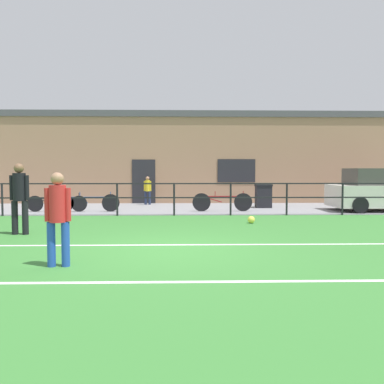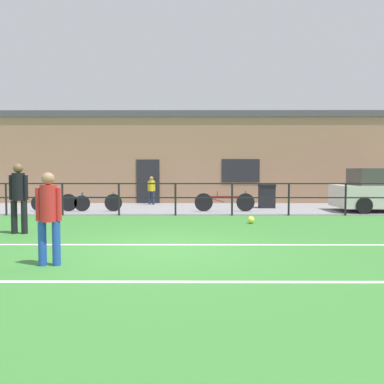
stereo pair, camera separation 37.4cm
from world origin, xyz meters
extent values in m
cube|color=#387A33|center=(0.00, 0.00, -0.02)|extent=(60.00, 44.00, 0.04)
cube|color=white|center=(0.00, 0.45, 0.00)|extent=(36.00, 0.11, 0.00)
cube|color=white|center=(0.00, -2.41, 0.00)|extent=(36.00, 0.11, 0.00)
cube|color=gray|center=(0.00, 8.50, 0.01)|extent=(48.00, 5.00, 0.02)
cylinder|color=black|center=(-6.00, 6.00, 0.57)|extent=(0.07, 0.07, 1.15)
cylinder|color=black|center=(-4.00, 6.00, 0.57)|extent=(0.07, 0.07, 1.15)
cylinder|color=black|center=(-2.00, 6.00, 0.57)|extent=(0.07, 0.07, 1.15)
cylinder|color=black|center=(0.00, 6.00, 0.57)|extent=(0.07, 0.07, 1.15)
cylinder|color=black|center=(2.00, 6.00, 0.57)|extent=(0.07, 0.07, 1.15)
cylinder|color=black|center=(4.00, 6.00, 0.57)|extent=(0.07, 0.07, 1.15)
cylinder|color=black|center=(6.00, 6.00, 0.57)|extent=(0.07, 0.07, 1.15)
cube|color=black|center=(0.00, 6.00, 1.13)|extent=(36.00, 0.04, 0.04)
cube|color=black|center=(0.00, 6.00, 0.63)|extent=(36.00, 0.04, 0.04)
cube|color=#A37A5B|center=(0.00, 12.20, 2.06)|extent=(28.00, 2.40, 4.12)
cube|color=#232328|center=(-1.54, 10.98, 1.05)|extent=(1.10, 0.04, 2.10)
cube|color=#232328|center=(2.88, 10.98, 1.57)|extent=(1.80, 0.04, 1.10)
cube|color=#4C4C51|center=(0.00, 12.20, 4.27)|extent=(28.00, 2.56, 0.30)
cylinder|color=black|center=(-3.63, 1.94, 0.42)|extent=(0.15, 0.15, 0.84)
cylinder|color=black|center=(-3.89, 1.95, 0.42)|extent=(0.15, 0.15, 0.84)
cylinder|color=black|center=(-3.76, 1.94, 1.19)|extent=(0.31, 0.31, 0.69)
sphere|color=brown|center=(-3.76, 1.94, 1.65)|extent=(0.24, 0.24, 0.24)
cylinder|color=black|center=(-3.57, 1.93, 1.17)|extent=(0.11, 0.11, 0.62)
cylinder|color=black|center=(-3.95, 1.95, 1.17)|extent=(0.11, 0.11, 0.62)
cylinder|color=blue|center=(-1.67, -1.41, 0.37)|extent=(0.14, 0.14, 0.75)
cylinder|color=blue|center=(-1.90, -1.43, 0.37)|extent=(0.14, 0.14, 0.75)
cylinder|color=red|center=(-1.78, -1.42, 1.05)|extent=(0.28, 0.28, 0.62)
sphere|color=#A37556|center=(-1.78, -1.42, 1.47)|extent=(0.21, 0.21, 0.21)
cylinder|color=red|center=(-1.62, -1.41, 1.04)|extent=(0.10, 0.10, 0.55)
cylinder|color=red|center=(-1.95, -1.43, 1.04)|extent=(0.10, 0.10, 0.55)
sphere|color=#E5E04C|center=(2.37, 3.88, 0.11)|extent=(0.22, 0.22, 0.22)
cylinder|color=#232D4C|center=(-1.21, 10.23, 0.33)|extent=(0.11, 0.11, 0.61)
cylinder|color=#232D4C|center=(-1.39, 10.28, 0.33)|extent=(0.11, 0.11, 0.61)
cylinder|color=gold|center=(-1.30, 10.26, 0.89)|extent=(0.23, 0.23, 0.51)
sphere|color=#A37556|center=(-1.30, 10.26, 1.23)|extent=(0.17, 0.17, 0.17)
cylinder|color=gold|center=(-1.17, 10.22, 0.87)|extent=(0.08, 0.08, 0.45)
cylinder|color=gold|center=(-1.44, 10.29, 0.87)|extent=(0.08, 0.08, 0.45)
cube|color=#43413E|center=(8.05, 7.27, 1.35)|extent=(2.57, 1.53, 0.64)
cylinder|color=black|center=(6.81, 6.39, 0.32)|extent=(0.60, 0.18, 0.60)
cylinder|color=black|center=(6.81, 8.14, 0.32)|extent=(0.60, 0.18, 0.60)
cylinder|color=black|center=(1.03, 7.20, 0.37)|extent=(0.70, 0.04, 0.70)
cylinder|color=black|center=(2.63, 7.20, 0.37)|extent=(0.70, 0.04, 0.70)
cube|color=maroon|center=(1.83, 7.20, 0.60)|extent=(1.25, 0.04, 0.04)
cube|color=maroon|center=(1.43, 7.20, 0.48)|extent=(0.78, 0.03, 0.25)
cylinder|color=maroon|center=(1.55, 7.20, 0.70)|extent=(0.03, 0.03, 0.20)
cylinder|color=maroon|center=(2.63, 7.20, 0.67)|extent=(0.03, 0.03, 0.28)
cylinder|color=black|center=(-5.30, 7.20, 0.33)|extent=(0.61, 0.04, 0.61)
cylinder|color=black|center=(-3.64, 7.20, 0.33)|extent=(0.61, 0.04, 0.61)
cube|color=black|center=(-4.47, 7.20, 0.52)|extent=(1.29, 0.04, 0.04)
cube|color=black|center=(-4.89, 7.20, 0.42)|extent=(0.81, 0.03, 0.22)
cylinder|color=black|center=(-4.76, 7.20, 0.62)|extent=(0.03, 0.03, 0.20)
cylinder|color=black|center=(-3.64, 7.20, 0.59)|extent=(0.03, 0.03, 0.28)
cylinder|color=black|center=(-4.17, 7.20, 0.35)|extent=(0.67, 0.04, 0.67)
cylinder|color=black|center=(-2.44, 7.20, 0.35)|extent=(0.67, 0.04, 0.67)
cube|color=#234C99|center=(-3.31, 7.20, 0.57)|extent=(1.34, 0.04, 0.04)
cube|color=#234C99|center=(-3.74, 7.20, 0.46)|extent=(0.84, 0.03, 0.24)
cylinder|color=#234C99|center=(-3.61, 7.20, 0.67)|extent=(0.03, 0.03, 0.20)
cylinder|color=#234C99|center=(-2.44, 7.20, 0.64)|extent=(0.03, 0.03, 0.28)
cube|color=black|center=(3.71, 8.66, 0.47)|extent=(0.63, 0.53, 0.91)
cube|color=black|center=(3.71, 8.66, 0.97)|extent=(0.67, 0.57, 0.08)
camera|label=1|loc=(0.28, -8.08, 1.61)|focal=37.47mm
camera|label=2|loc=(0.65, -8.09, 1.61)|focal=37.47mm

